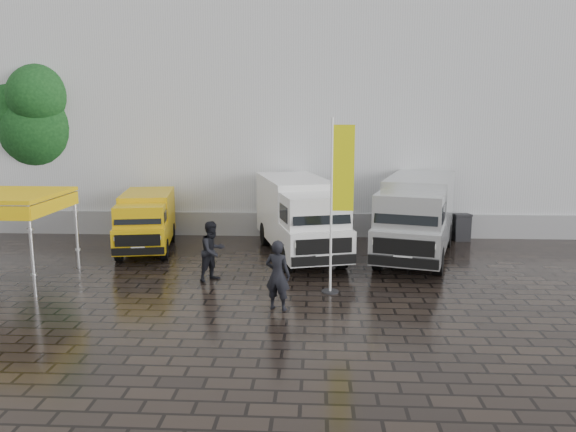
# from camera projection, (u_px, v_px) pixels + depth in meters

# --- Properties ---
(ground) EXTENTS (120.00, 120.00, 0.00)m
(ground) POSITION_uv_depth(u_px,v_px,m) (323.00, 296.00, 16.05)
(ground) COLOR black
(ground) RESTS_ON ground
(exhibition_hall) EXTENTS (44.00, 16.00, 12.00)m
(exhibition_hall) POSITION_uv_depth(u_px,v_px,m) (359.00, 98.00, 30.58)
(exhibition_hall) COLOR silver
(exhibition_hall) RESTS_ON ground
(hall_plinth) EXTENTS (44.00, 0.15, 1.00)m
(hall_plinth) POSITION_uv_depth(u_px,v_px,m) (369.00, 225.00, 23.67)
(hall_plinth) COLOR gray
(hall_plinth) RESTS_ON ground
(van_yellow) EXTENTS (2.57, 4.90, 2.15)m
(van_yellow) POSITION_uv_depth(u_px,v_px,m) (146.00, 223.00, 21.25)
(van_yellow) COLOR gold
(van_yellow) RESTS_ON ground
(van_white) EXTENTS (3.76, 6.73, 2.77)m
(van_white) POSITION_uv_depth(u_px,v_px,m) (300.00, 218.00, 20.46)
(van_white) COLOR white
(van_white) RESTS_ON ground
(van_silver) EXTENTS (3.96, 6.97, 2.87)m
(van_silver) POSITION_uv_depth(u_px,v_px,m) (416.00, 218.00, 20.17)
(van_silver) COLOR #B9BCBE
(van_silver) RESTS_ON ground
(canopy_tent) EXTENTS (3.16, 3.16, 2.78)m
(canopy_tent) POSITION_uv_depth(u_px,v_px,m) (5.00, 199.00, 17.01)
(canopy_tent) COLOR silver
(canopy_tent) RESTS_ON ground
(flagpole) EXTENTS (0.88, 0.50, 5.05)m
(flagpole) POSITION_uv_depth(u_px,v_px,m) (338.00, 197.00, 15.90)
(flagpole) COLOR black
(flagpole) RESTS_ON ground
(tree) EXTENTS (4.18, 4.22, 7.50)m
(tree) POSITION_uv_depth(u_px,v_px,m) (46.00, 121.00, 25.13)
(tree) COLOR black
(tree) RESTS_ON ground
(wheelie_bin) EXTENTS (0.71, 0.71, 1.11)m
(wheelie_bin) POSITION_uv_depth(u_px,v_px,m) (461.00, 227.00, 23.03)
(wheelie_bin) COLOR black
(wheelie_bin) RESTS_ON ground
(person_front) EXTENTS (0.80, 0.65, 1.90)m
(person_front) POSITION_uv_depth(u_px,v_px,m) (278.00, 275.00, 14.79)
(person_front) COLOR black
(person_front) RESTS_ON ground
(person_tent) EXTENTS (1.12, 1.16, 1.88)m
(person_tent) POSITION_uv_depth(u_px,v_px,m) (213.00, 251.00, 17.41)
(person_tent) COLOR black
(person_tent) RESTS_ON ground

